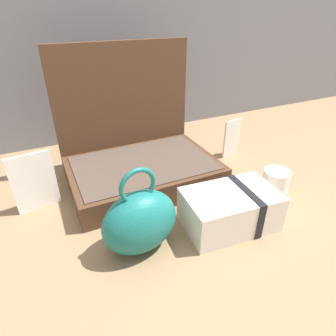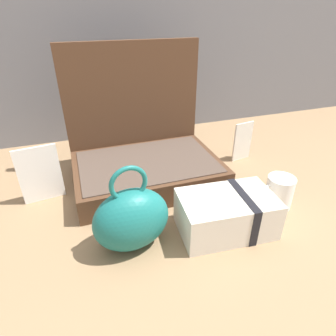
{
  "view_description": "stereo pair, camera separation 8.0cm",
  "coord_description": "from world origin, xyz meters",
  "views": [
    {
      "loc": [
        -0.33,
        -0.65,
        0.52
      ],
      "look_at": [
        -0.03,
        -0.02,
        0.12
      ],
      "focal_mm": 30.48,
      "sensor_mm": 36.0,
      "label": 1
    },
    {
      "loc": [
        -0.25,
        -0.68,
        0.52
      ],
      "look_at": [
        -0.03,
        -0.02,
        0.12
      ],
      "focal_mm": 30.48,
      "sensor_mm": 36.0,
      "label": 2
    }
  ],
  "objects": [
    {
      "name": "poster_card_right",
      "position": [
        0.33,
        0.15,
        0.07
      ],
      "size": [
        0.08,
        0.02,
        0.15
      ],
      "primitive_type": "cube",
      "rotation": [
        0.0,
        0.0,
        0.17
      ],
      "color": "silver",
      "rests_on": "ground_plane"
    },
    {
      "name": "open_suitcase",
      "position": [
        -0.05,
        0.16,
        0.09
      ],
      "size": [
        0.47,
        0.34,
        0.42
      ],
      "color": "#4C301E",
      "rests_on": "ground_plane"
    },
    {
      "name": "ground_plane",
      "position": [
        0.0,
        0.0,
        0.0
      ],
      "size": [
        6.0,
        6.0,
        0.0
      ],
      "primitive_type": "plane",
      "color": "#8C6D4C"
    },
    {
      "name": "info_card_left",
      "position": [
        -0.38,
        0.12,
        0.09
      ],
      "size": [
        0.12,
        0.02,
        0.18
      ],
      "primitive_type": "cube",
      "rotation": [
        0.0,
        0.0,
        0.13
      ],
      "color": "white",
      "rests_on": "ground_plane"
    },
    {
      "name": "teal_pouch_handbag",
      "position": [
        -0.17,
        -0.16,
        0.08
      ],
      "size": [
        0.2,
        0.14,
        0.22
      ],
      "color": "#196B66",
      "rests_on": "ground_plane"
    },
    {
      "name": "coffee_mug",
      "position": [
        0.27,
        -0.14,
        0.05
      ],
      "size": [
        0.12,
        0.08,
        0.1
      ],
      "color": "white",
      "rests_on": "ground_plane"
    },
    {
      "name": "cream_toiletry_bag",
      "position": [
        0.08,
        -0.18,
        0.05
      ],
      "size": [
        0.25,
        0.17,
        0.11
      ],
      "color": "silver",
      "rests_on": "ground_plane"
    }
  ]
}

